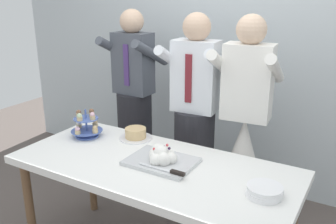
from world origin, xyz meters
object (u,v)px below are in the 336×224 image
at_px(round_cake, 136,134).
at_px(person_groom, 194,131).
at_px(dessert_table, 153,174).
at_px(main_cake_tray, 162,157).
at_px(person_guest, 135,111).
at_px(plate_stack, 265,191).
at_px(person_bride, 242,160).
at_px(cupcake_stand, 86,126).

xyz_separation_m(round_cake, person_groom, (0.27, 0.42, -0.06)).
xyz_separation_m(dessert_table, person_groom, (-0.06, 0.70, 0.05)).
height_order(main_cake_tray, person_guest, person_guest).
bearing_deg(dessert_table, main_cake_tray, 31.03).
bearing_deg(round_cake, person_groom, 57.18).
xyz_separation_m(plate_stack, person_groom, (-0.77, 0.73, -0.06)).
relative_size(plate_stack, person_guest, 0.12).
height_order(round_cake, person_groom, person_groom).
distance_m(dessert_table, person_guest, 1.17).
bearing_deg(plate_stack, person_bride, 116.36).
height_order(dessert_table, main_cake_tray, main_cake_tray).
bearing_deg(plate_stack, round_cake, 163.49).
xyz_separation_m(person_bride, person_guest, (-1.11, 0.17, 0.16)).
bearing_deg(person_bride, cupcake_stand, -150.29).
distance_m(dessert_table, person_bride, 0.80).
relative_size(person_groom, person_bride, 1.00).
distance_m(main_cake_tray, person_groom, 0.68).
bearing_deg(person_bride, person_groom, -178.34).
relative_size(dessert_table, round_cake, 7.50).
relative_size(main_cake_tray, round_cake, 1.81).
height_order(person_groom, person_guest, same).
distance_m(round_cake, person_bride, 0.83).
height_order(round_cake, person_bride, person_bride).
xyz_separation_m(person_groom, person_guest, (-0.71, 0.18, 0.00)).
relative_size(cupcake_stand, main_cake_tray, 0.53).
relative_size(cupcake_stand, person_groom, 0.14).
distance_m(plate_stack, person_bride, 0.85).
xyz_separation_m(dessert_table, person_guest, (-0.76, 0.88, 0.05)).
height_order(plate_stack, round_cake, round_cake).
height_order(cupcake_stand, person_bride, person_bride).
height_order(plate_stack, person_bride, person_bride).
bearing_deg(person_groom, dessert_table, -85.48).
xyz_separation_m(main_cake_tray, round_cake, (-0.37, 0.25, -0.01)).
distance_m(main_cake_tray, person_bride, 0.78).
bearing_deg(cupcake_stand, person_bride, 29.71).
bearing_deg(cupcake_stand, plate_stack, -6.74).
bearing_deg(cupcake_stand, person_groom, 42.94).
bearing_deg(cupcake_stand, round_cake, 23.38).
distance_m(plate_stack, person_groom, 1.06).
bearing_deg(dessert_table, plate_stack, -2.27).
relative_size(round_cake, person_bride, 0.14).
bearing_deg(plate_stack, person_groom, 136.61).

